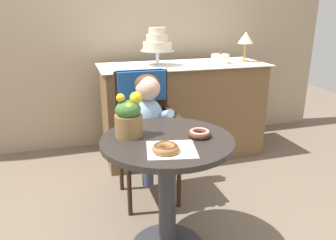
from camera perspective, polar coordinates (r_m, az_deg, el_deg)
back_wall at (r=3.44m, az=-9.56°, el=17.97°), size 4.80×0.10×2.70m
cafe_table at (r=1.83m, az=-0.13°, el=-9.35°), size 0.72×0.72×0.72m
wicker_chair at (r=2.41m, az=-4.15°, el=0.91°), size 0.42×0.45×0.95m
seated_child at (r=2.25m, az=-3.29°, el=0.69°), size 0.27×0.32×0.73m
paper_napkin at (r=1.60m, az=0.60°, el=-5.20°), size 0.28×0.27×0.00m
donut_front at (r=1.56m, az=-0.41°, el=-4.94°), size 0.13×0.13×0.04m
donut_mid at (r=1.77m, az=5.54°, el=-2.31°), size 0.12×0.12×0.04m
flower_vase at (r=1.75m, az=-6.89°, el=0.55°), size 0.15×0.15×0.24m
display_counter at (r=3.16m, az=2.60°, el=1.72°), size 1.56×0.62×0.90m
tiered_cake_stand at (r=2.97m, az=-1.89°, el=13.33°), size 0.30×0.30×0.33m
round_layer_cake at (r=3.16m, az=9.13°, el=10.55°), size 0.17×0.17×0.11m
table_lamp at (r=3.27m, az=13.44°, el=13.63°), size 0.15×0.15×0.28m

